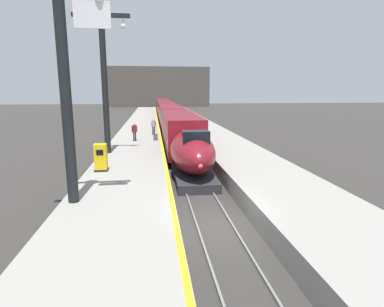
# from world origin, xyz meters

# --- Properties ---
(ground_plane) EXTENTS (260.00, 260.00, 0.00)m
(ground_plane) POSITION_xyz_m (0.00, 0.00, 0.00)
(ground_plane) COLOR #33302D
(platform_left) EXTENTS (4.80, 110.00, 1.05)m
(platform_left) POSITION_xyz_m (-4.05, 24.75, 0.53)
(platform_left) COLOR gray
(platform_left) RESTS_ON ground
(platform_right) EXTENTS (4.80, 110.00, 1.05)m
(platform_right) POSITION_xyz_m (4.05, 24.75, 0.53)
(platform_right) COLOR gray
(platform_right) RESTS_ON ground
(platform_left_safety_stripe) EXTENTS (0.20, 107.80, 0.01)m
(platform_left_safety_stripe) POSITION_xyz_m (-1.77, 24.75, 1.05)
(platform_left_safety_stripe) COLOR yellow
(platform_left_safety_stripe) RESTS_ON platform_left
(rail_main_left) EXTENTS (0.08, 110.00, 0.12)m
(rail_main_left) POSITION_xyz_m (-0.75, 27.50, 0.06)
(rail_main_left) COLOR slate
(rail_main_left) RESTS_ON ground
(rail_main_right) EXTENTS (0.08, 110.00, 0.12)m
(rail_main_right) POSITION_xyz_m (0.75, 27.50, 0.06)
(rail_main_right) COLOR slate
(rail_main_right) RESTS_ON ground
(highspeed_train_main) EXTENTS (2.92, 75.82, 3.60)m
(highspeed_train_main) POSITION_xyz_m (0.00, 41.24, 1.97)
(highspeed_train_main) COLOR maroon
(highspeed_train_main) RESTS_ON ground
(station_column_near) EXTENTS (4.00, 0.68, 9.03)m
(station_column_near) POSITION_xyz_m (-5.84, 1.12, 6.59)
(station_column_near) COLOR black
(station_column_near) RESTS_ON platform_left
(station_column_mid) EXTENTS (4.00, 0.68, 10.04)m
(station_column_mid) POSITION_xyz_m (-5.90, 11.89, 7.03)
(station_column_mid) COLOR black
(station_column_mid) RESTS_ON platform_left
(passenger_near_edge) EXTENTS (0.50, 0.38, 1.69)m
(passenger_near_edge) POSITION_xyz_m (-4.21, 17.43, 2.04)
(passenger_near_edge) COLOR #23232D
(passenger_near_edge) RESTS_ON platform_left
(passenger_mid_platform) EXTENTS (0.54, 0.34, 1.69)m
(passenger_mid_platform) POSITION_xyz_m (-2.43, 21.50, 2.04)
(passenger_mid_platform) COLOR #23232D
(passenger_mid_platform) RESTS_ON platform_left
(rolling_suitcase) EXTENTS (0.40, 0.22, 0.98)m
(rolling_suitcase) POSITION_xyz_m (-2.27, 17.58, 1.35)
(rolling_suitcase) COLOR #4C4C51
(rolling_suitcase) RESTS_ON platform_left
(ticket_machine_yellow) EXTENTS (0.76, 0.62, 1.60)m
(ticket_machine_yellow) POSITION_xyz_m (-5.55, 6.33, 1.79)
(ticket_machine_yellow) COLOR yellow
(ticket_machine_yellow) RESTS_ON platform_left
(terminus_back_wall) EXTENTS (36.00, 2.00, 14.00)m
(terminus_back_wall) POSITION_xyz_m (0.00, 102.00, 7.00)
(terminus_back_wall) COLOR #4C4742
(terminus_back_wall) RESTS_ON ground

